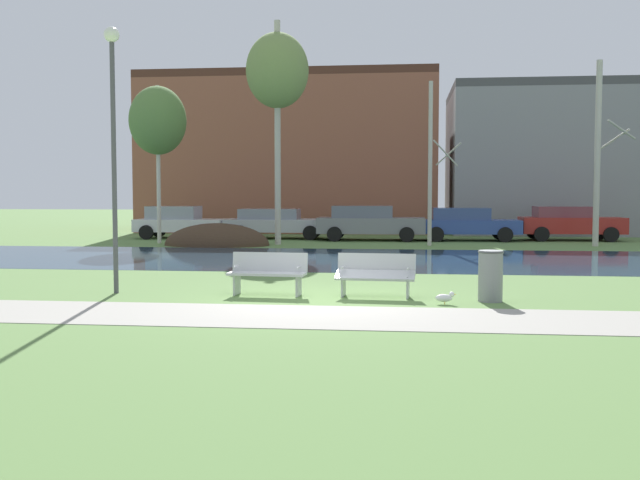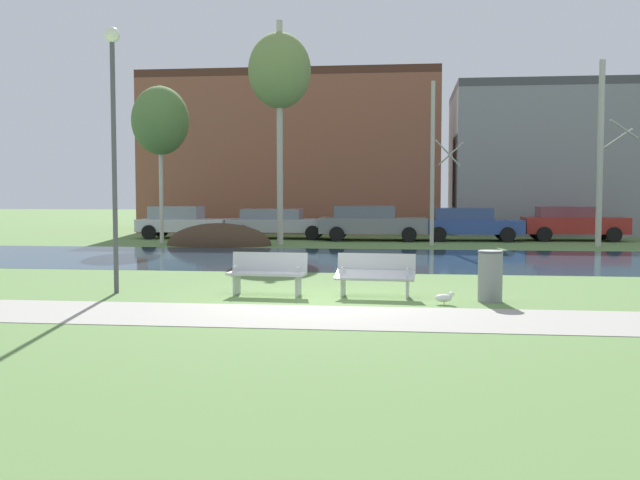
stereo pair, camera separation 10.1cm
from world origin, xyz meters
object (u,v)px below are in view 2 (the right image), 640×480
at_px(bench_left, 268,272).
at_px(seagull, 445,298).
at_px(streetlamp, 113,118).
at_px(parked_suv_fifth_red, 572,223).
at_px(bench_right, 375,274).
at_px(parked_wagon_fourth_blue, 469,223).
at_px(parked_sedan_second_silver, 278,223).
at_px(parked_van_nearest_white, 181,221).
at_px(parked_hatch_third_grey, 371,222).
at_px(trash_bin, 490,275).

height_order(bench_left, seagull, bench_left).
xyz_separation_m(streetlamp, parked_suv_fifth_red, (13.15, 18.30, -2.88)).
distance_m(bench_right, parked_wagon_fourth_blue, 17.87).
xyz_separation_m(streetlamp, parked_wagon_fourth_blue, (8.68, 17.67, -2.91)).
bearing_deg(parked_sedan_second_silver, parked_van_nearest_white, -175.71).
height_order(parked_hatch_third_grey, parked_wagon_fourth_blue, parked_hatch_third_grey).
relative_size(streetlamp, parked_hatch_third_grey, 1.18).
bearing_deg(parked_hatch_third_grey, trash_bin, -79.67).
bearing_deg(parked_sedan_second_silver, parked_hatch_third_grey, -9.50).
height_order(seagull, streetlamp, streetlamp).
bearing_deg(parked_hatch_third_grey, seagull, -82.69).
distance_m(parked_hatch_third_grey, parked_suv_fifth_red, 8.73).
distance_m(seagull, streetlamp, 7.70).
xyz_separation_m(parked_sedan_second_silver, parked_hatch_third_grey, (4.25, -0.71, 0.07)).
bearing_deg(parked_hatch_third_grey, bench_right, -86.75).
height_order(trash_bin, parked_sedan_second_silver, parked_sedan_second_silver).
distance_m(streetlamp, parked_wagon_fourth_blue, 19.90).
relative_size(bench_left, parked_wagon_fourth_blue, 0.37).
bearing_deg(parked_suv_fifth_red, bench_right, -112.93).
height_order(trash_bin, parked_suv_fifth_red, parked_suv_fifth_red).
bearing_deg(parked_wagon_fourth_blue, trash_bin, -93.15).
distance_m(bench_left, seagull, 3.69).
xyz_separation_m(seagull, parked_van_nearest_white, (-11.00, 18.56, 0.64)).
bearing_deg(seagull, parked_suv_fifth_red, 71.58).
bearing_deg(bench_right, seagull, -32.77).
bearing_deg(bench_right, bench_left, 180.00).
relative_size(seagull, parked_hatch_third_grey, 0.08).
distance_m(parked_van_nearest_white, parked_suv_fifth_red, 17.36).
relative_size(seagull, streetlamp, 0.07).
relative_size(bench_left, parked_sedan_second_silver, 0.34).
distance_m(streetlamp, parked_suv_fifth_red, 22.72).
bearing_deg(seagull, bench_left, 166.33).
distance_m(seagull, parked_suv_fifth_red, 20.12).
relative_size(parked_hatch_third_grey, parked_wagon_fourth_blue, 1.07).
distance_m(trash_bin, parked_hatch_third_grey, 18.00).
bearing_deg(parked_sedan_second_silver, trash_bin, -67.92).
distance_m(trash_bin, parked_wagon_fourth_blue, 18.00).
bearing_deg(parked_wagon_fourth_blue, parked_hatch_third_grey, -176.37).
xyz_separation_m(trash_bin, parked_hatch_third_grey, (-3.23, 17.70, 0.28)).
distance_m(bench_right, parked_suv_fifth_red, 19.77).
xyz_separation_m(bench_right, parked_wagon_fourth_blue, (3.23, 17.58, 0.28)).
height_order(parked_wagon_fourth_blue, parked_suv_fifth_red, parked_suv_fifth_red).
bearing_deg(parked_wagon_fourth_blue, parked_van_nearest_white, 179.50).
xyz_separation_m(parked_hatch_third_grey, parked_wagon_fourth_blue, (4.21, 0.27, -0.04)).
height_order(streetlamp, parked_wagon_fourth_blue, streetlamp).
bearing_deg(parked_van_nearest_white, trash_bin, -56.67).
bearing_deg(bench_right, parked_sedan_second_silver, 106.18).
bearing_deg(bench_right, parked_hatch_third_grey, 93.25).
height_order(bench_left, streetlamp, streetlamp).
distance_m(bench_right, seagull, 1.64).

